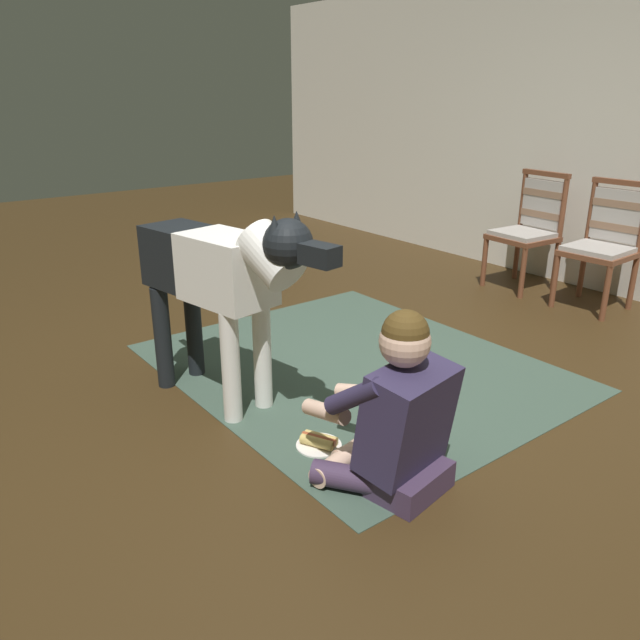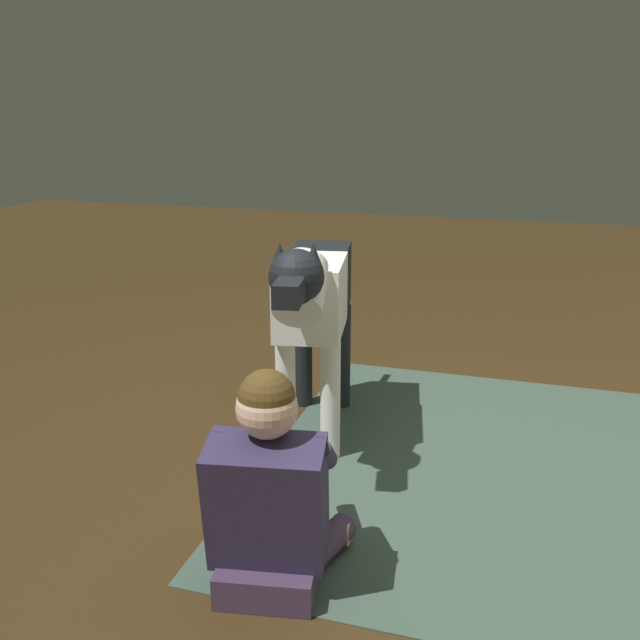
# 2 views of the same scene
# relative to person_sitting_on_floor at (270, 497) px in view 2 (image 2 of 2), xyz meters

# --- Properties ---
(ground_plane) EXTENTS (16.19, 16.19, 0.00)m
(ground_plane) POSITION_rel_person_sitting_on_floor_xyz_m (-0.78, 0.28, -0.33)
(ground_plane) COLOR #392713
(area_rug) EXTENTS (2.38, 1.99, 0.01)m
(area_rug) POSITION_rel_person_sitting_on_floor_xyz_m (-1.03, 0.66, -0.33)
(area_rug) COLOR #3C5144
(area_rug) RESTS_ON ground
(person_sitting_on_floor) EXTENTS (0.67, 0.57, 0.81)m
(person_sitting_on_floor) POSITION_rel_person_sitting_on_floor_xyz_m (0.00, 0.00, 0.00)
(person_sitting_on_floor) COLOR #41304A
(person_sitting_on_floor) RESTS_ON ground
(large_dog) EXTENTS (1.45, 0.43, 1.11)m
(large_dog) POSITION_rel_person_sitting_on_floor_xyz_m (-1.11, -0.19, 0.40)
(large_dog) COLOR white
(large_dog) RESTS_ON ground
(hot_dog_on_plate) EXTENTS (0.22, 0.22, 0.06)m
(hot_dog_on_plate) POSITION_rel_person_sitting_on_floor_xyz_m (-0.44, -0.08, -0.31)
(hot_dog_on_plate) COLOR white
(hot_dog_on_plate) RESTS_ON ground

